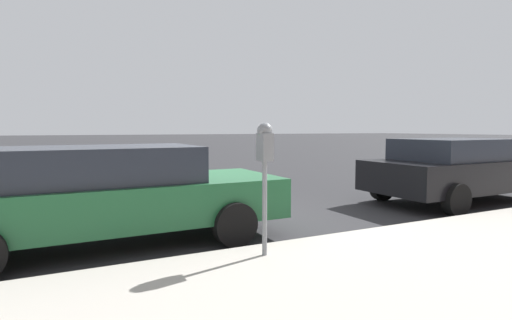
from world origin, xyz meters
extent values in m
plane|color=#2B2B2D|center=(0.00, 0.00, 0.00)|extent=(220.00, 220.00, 0.00)
cylinder|color=gray|center=(-2.64, 0.35, 0.71)|extent=(0.06, 0.06, 1.17)
cube|color=gray|center=(-2.64, 0.35, 1.47)|extent=(0.20, 0.14, 0.34)
sphere|color=gray|center=(-2.64, 0.35, 1.67)|extent=(0.19, 0.19, 0.19)
cube|color=#B21919|center=(-2.54, 0.35, 1.43)|extent=(0.01, 0.11, 0.12)
cube|color=black|center=(-2.54, 0.35, 1.54)|extent=(0.01, 0.10, 0.08)
cube|color=#1E5B33|center=(-0.85, 1.93, 0.62)|extent=(1.90, 5.02, 0.60)
cube|color=#232833|center=(-0.85, 2.13, 1.18)|extent=(1.65, 2.82, 0.51)
cylinder|color=black|center=(0.09, 0.39, 0.32)|extent=(0.23, 0.64, 0.64)
cylinder|color=black|center=(-1.75, 0.37, 0.32)|extent=(0.23, 0.64, 0.64)
cube|color=black|center=(-0.85, -5.60, 0.66)|extent=(1.99, 4.40, 0.67)
cube|color=#232833|center=(-0.85, -5.43, 1.23)|extent=(1.74, 2.47, 0.47)
cylinder|color=black|center=(0.14, -6.95, 0.32)|extent=(0.23, 0.64, 0.64)
cylinder|color=black|center=(0.10, -4.23, 0.32)|extent=(0.23, 0.64, 0.64)
cylinder|color=black|center=(-1.84, -4.26, 0.32)|extent=(0.23, 0.64, 0.64)
camera|label=1|loc=(-6.94, 2.61, 1.69)|focal=28.00mm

